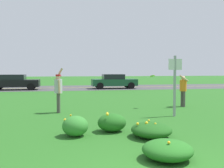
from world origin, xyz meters
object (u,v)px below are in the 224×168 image
at_px(person_catcher_orange_shirt, 183,88).
at_px(car_dark_green_center_right, 114,81).
at_px(sign_post_near_path, 175,80).
at_px(frisbee_lime, 152,76).
at_px(car_black_center_left, 14,82).
at_px(person_thrower_red_cap_gray_shirt, 58,89).

relative_size(person_catcher_orange_shirt, car_dark_green_center_right, 0.36).
xyz_separation_m(sign_post_near_path, frisbee_lime, (-0.11, 2.37, 0.10)).
bearing_deg(car_dark_green_center_right, car_black_center_left, 180.00).
distance_m(person_thrower_red_cap_gray_shirt, car_black_center_left, 14.52).
distance_m(person_thrower_red_cap_gray_shirt, frisbee_lime, 4.62).
bearing_deg(car_dark_green_center_right, sign_post_near_path, -91.82).
height_order(sign_post_near_path, car_black_center_left, sign_post_near_path).
bearing_deg(car_black_center_left, person_catcher_orange_shirt, -50.97).
xyz_separation_m(sign_post_near_path, car_black_center_left, (-9.06, 15.55, -0.75)).
height_order(frisbee_lime, car_dark_green_center_right, frisbee_lime).
distance_m(person_catcher_orange_shirt, car_black_center_left, 16.88).
bearing_deg(car_black_center_left, frisbee_lime, -55.81).
height_order(person_catcher_orange_shirt, car_dark_green_center_right, person_catcher_orange_shirt).
bearing_deg(person_catcher_orange_shirt, car_dark_green_center_right, 94.66).
bearing_deg(frisbee_lime, person_catcher_orange_shirt, 2.44).
xyz_separation_m(car_black_center_left, car_dark_green_center_right, (9.56, 0.00, 0.00)).
height_order(sign_post_near_path, person_thrower_red_cap_gray_shirt, sign_post_near_path).
distance_m(person_catcher_orange_shirt, frisbee_lime, 1.79).
xyz_separation_m(person_thrower_red_cap_gray_shirt, car_black_center_left, (-4.42, 13.83, -0.30)).
height_order(frisbee_lime, car_black_center_left, frisbee_lime).
height_order(sign_post_near_path, person_catcher_orange_shirt, sign_post_near_path).
bearing_deg(frisbee_lime, car_black_center_left, 124.19).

